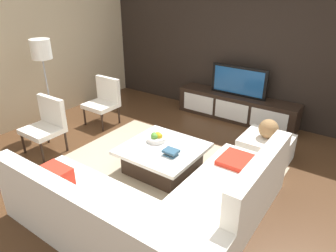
{
  "coord_description": "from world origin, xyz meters",
  "views": [
    {
      "loc": [
        2.15,
        -2.96,
        2.5
      ],
      "look_at": [
        -0.24,
        0.42,
        0.55
      ],
      "focal_mm": 33.07,
      "sensor_mm": 36.0,
      "label": 1
    }
  ],
  "objects_px": {
    "media_console": "(236,108)",
    "decorative_ball": "(269,129)",
    "sectional_couch": "(158,208)",
    "ottoman": "(265,149)",
    "coffee_table": "(163,158)",
    "book_stack": "(171,152)",
    "accent_chair_far": "(104,98)",
    "floor_lamp": "(42,55)",
    "television": "(239,81)",
    "accent_chair_near": "(47,122)",
    "fruit_bowl": "(157,138)"
  },
  "relations": [
    {
      "from": "sectional_couch",
      "to": "accent_chair_near",
      "type": "relative_size",
      "value": 2.86
    },
    {
      "from": "floor_lamp",
      "to": "accent_chair_far",
      "type": "bearing_deg",
      "value": 59.39
    },
    {
      "from": "television",
      "to": "floor_lamp",
      "type": "height_order",
      "value": "floor_lamp"
    },
    {
      "from": "sectional_couch",
      "to": "ottoman",
      "type": "bearing_deg",
      "value": 76.93
    },
    {
      "from": "floor_lamp",
      "to": "accent_chair_far",
      "type": "distance_m",
      "value": 1.31
    },
    {
      "from": "sectional_couch",
      "to": "accent_chair_far",
      "type": "xyz_separation_m",
      "value": [
        -2.53,
        1.69,
        0.21
      ]
    },
    {
      "from": "television",
      "to": "ottoman",
      "type": "height_order",
      "value": "television"
    },
    {
      "from": "accent_chair_near",
      "to": "book_stack",
      "type": "relative_size",
      "value": 4.34
    },
    {
      "from": "ottoman",
      "to": "accent_chair_near",
      "type": "bearing_deg",
      "value": -150.83
    },
    {
      "from": "television",
      "to": "accent_chair_near",
      "type": "bearing_deg",
      "value": -124.33
    },
    {
      "from": "floor_lamp",
      "to": "book_stack",
      "type": "distance_m",
      "value": 2.77
    },
    {
      "from": "ottoman",
      "to": "accent_chair_far",
      "type": "relative_size",
      "value": 0.8
    },
    {
      "from": "floor_lamp",
      "to": "decorative_ball",
      "type": "height_order",
      "value": "floor_lamp"
    },
    {
      "from": "accent_chair_near",
      "to": "decorative_ball",
      "type": "bearing_deg",
      "value": 20.98
    },
    {
      "from": "media_console",
      "to": "sectional_couch",
      "type": "distance_m",
      "value": 3.3
    },
    {
      "from": "sectional_couch",
      "to": "decorative_ball",
      "type": "height_order",
      "value": "sectional_couch"
    },
    {
      "from": "television",
      "to": "fruit_bowl",
      "type": "height_order",
      "value": "television"
    },
    {
      "from": "television",
      "to": "decorative_ball",
      "type": "relative_size",
      "value": 3.81
    },
    {
      "from": "accent_chair_near",
      "to": "fruit_bowl",
      "type": "height_order",
      "value": "accent_chair_near"
    },
    {
      "from": "media_console",
      "to": "decorative_ball",
      "type": "distance_m",
      "value": 1.6
    },
    {
      "from": "television",
      "to": "book_stack",
      "type": "height_order",
      "value": "television"
    },
    {
      "from": "coffee_table",
      "to": "accent_chair_near",
      "type": "distance_m",
      "value": 1.95
    },
    {
      "from": "book_stack",
      "to": "media_console",
      "type": "bearing_deg",
      "value": 92.81
    },
    {
      "from": "ottoman",
      "to": "book_stack",
      "type": "distance_m",
      "value": 1.52
    },
    {
      "from": "media_console",
      "to": "fruit_bowl",
      "type": "relative_size",
      "value": 8.39
    },
    {
      "from": "floor_lamp",
      "to": "ottoman",
      "type": "height_order",
      "value": "floor_lamp"
    },
    {
      "from": "media_console",
      "to": "television",
      "type": "bearing_deg",
      "value": 90.0
    },
    {
      "from": "decorative_ball",
      "to": "accent_chair_near",
      "type": "bearing_deg",
      "value": -150.83
    },
    {
      "from": "media_console",
      "to": "decorative_ball",
      "type": "bearing_deg",
      "value": -49.87
    },
    {
      "from": "media_console",
      "to": "decorative_ball",
      "type": "relative_size",
      "value": 8.23
    },
    {
      "from": "floor_lamp",
      "to": "accent_chair_near",
      "type": "bearing_deg",
      "value": -40.71
    },
    {
      "from": "television",
      "to": "coffee_table",
      "type": "relative_size",
      "value": 1.02
    },
    {
      "from": "ottoman",
      "to": "decorative_ball",
      "type": "distance_m",
      "value": 0.34
    },
    {
      "from": "ottoman",
      "to": "decorative_ball",
      "type": "relative_size",
      "value": 2.45
    },
    {
      "from": "coffee_table",
      "to": "ottoman",
      "type": "relative_size",
      "value": 1.53
    },
    {
      "from": "accent_chair_near",
      "to": "floor_lamp",
      "type": "relative_size",
      "value": 0.53
    },
    {
      "from": "floor_lamp",
      "to": "coffee_table",
      "type": "bearing_deg",
      "value": 2.32
    },
    {
      "from": "coffee_table",
      "to": "floor_lamp",
      "type": "distance_m",
      "value": 2.66
    },
    {
      "from": "coffee_table",
      "to": "fruit_bowl",
      "type": "relative_size",
      "value": 3.82
    },
    {
      "from": "floor_lamp",
      "to": "ottoman",
      "type": "distance_m",
      "value": 3.88
    },
    {
      "from": "coffee_table",
      "to": "decorative_ball",
      "type": "bearing_deg",
      "value": 44.63
    },
    {
      "from": "floor_lamp",
      "to": "decorative_ball",
      "type": "relative_size",
      "value": 5.77
    },
    {
      "from": "accent_chair_near",
      "to": "coffee_table",
      "type": "bearing_deg",
      "value": 8.51
    },
    {
      "from": "coffee_table",
      "to": "book_stack",
      "type": "height_order",
      "value": "book_stack"
    },
    {
      "from": "media_console",
      "to": "book_stack",
      "type": "height_order",
      "value": "media_console"
    },
    {
      "from": "ottoman",
      "to": "accent_chair_far",
      "type": "distance_m",
      "value": 3.04
    },
    {
      "from": "coffee_table",
      "to": "fruit_bowl",
      "type": "height_order",
      "value": "fruit_bowl"
    },
    {
      "from": "accent_chair_near",
      "to": "accent_chair_far",
      "type": "xyz_separation_m",
      "value": [
        -0.05,
        1.28,
        -0.0
      ]
    },
    {
      "from": "television",
      "to": "accent_chair_far",
      "type": "distance_m",
      "value": 2.55
    },
    {
      "from": "coffee_table",
      "to": "ottoman",
      "type": "distance_m",
      "value": 1.56
    }
  ]
}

